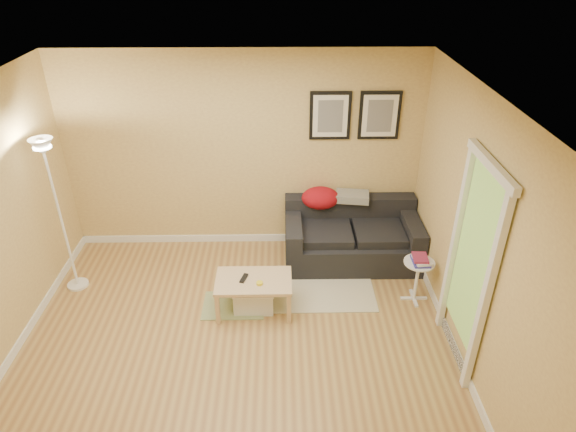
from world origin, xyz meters
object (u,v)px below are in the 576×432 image
object	(u,v)px
side_table	(416,281)
floor_lamp	(62,222)
book_stack	(421,259)
coffee_table	(254,295)
sofa	(352,235)
storage_bin	(254,298)

from	to	relation	value
side_table	floor_lamp	xyz separation A→B (m)	(-4.02, 0.32, 0.63)
side_table	book_stack	distance (m)	0.30
coffee_table	side_table	world-z (taller)	side_table
book_stack	sofa	bearing A→B (deg)	139.86
coffee_table	book_stack	size ratio (longest dim) A/B	3.46
storage_bin	floor_lamp	xyz separation A→B (m)	(-2.16, 0.44, 0.76)
side_table	floor_lamp	distance (m)	4.08
coffee_table	floor_lamp	xyz separation A→B (m)	(-2.17, 0.48, 0.69)
storage_bin	side_table	distance (m)	1.87
sofa	storage_bin	bearing A→B (deg)	-142.16
sofa	coffee_table	bearing A→B (deg)	-141.04
storage_bin	floor_lamp	world-z (taller)	floor_lamp
side_table	storage_bin	bearing A→B (deg)	-176.37
book_stack	floor_lamp	bearing A→B (deg)	-172.49
sofa	storage_bin	size ratio (longest dim) A/B	3.71
storage_bin	coffee_table	bearing A→B (deg)	-78.23
coffee_table	side_table	bearing A→B (deg)	-8.52
coffee_table	side_table	distance (m)	1.86
storage_bin	book_stack	size ratio (longest dim) A/B	1.89
storage_bin	book_stack	bearing A→B (deg)	3.29
floor_lamp	side_table	bearing A→B (deg)	-4.62
floor_lamp	book_stack	bearing A→B (deg)	-4.75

